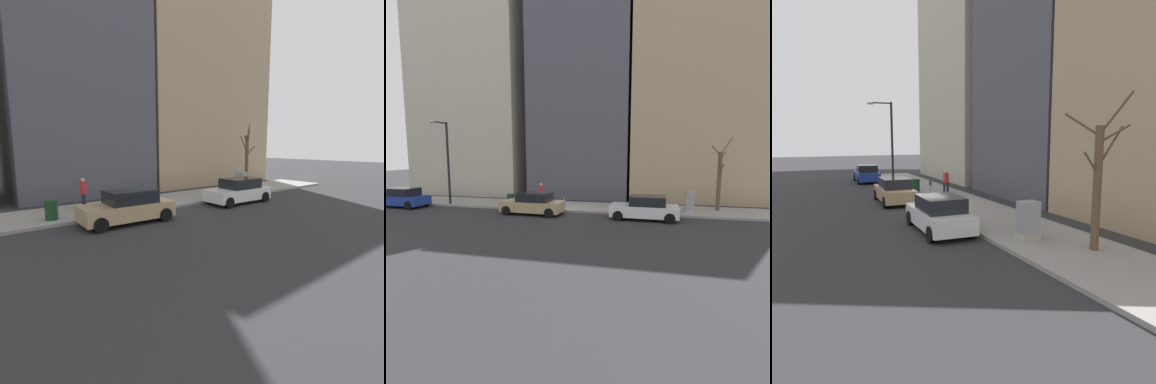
{
  "view_description": "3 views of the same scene",
  "coord_description": "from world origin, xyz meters",
  "views": [
    {
      "loc": [
        -13.62,
        7.59,
        3.58
      ],
      "look_at": [
        -0.3,
        -3.09,
        0.87
      ],
      "focal_mm": 28.0,
      "sensor_mm": 36.0,
      "label": 1
    },
    {
      "loc": [
        -20.29,
        -6.5,
        4.1
      ],
      "look_at": [
        0.3,
        -1.36,
        1.45
      ],
      "focal_mm": 28.0,
      "sensor_mm": 36.0,
      "label": 2
    },
    {
      "loc": [
        -6.39,
        -20.52,
        3.94
      ],
      "look_at": [
        1.48,
        -2.71,
        1.06
      ],
      "focal_mm": 35.0,
      "sensor_mm": 36.0,
      "label": 3
    }
  ],
  "objects": [
    {
      "name": "parked_car_tan",
      "position": [
        -1.23,
        1.45,
        0.74
      ],
      "size": [
        2.04,
        4.25,
        1.52
      ],
      "rotation": [
        0.0,
        0.0,
        -0.03
      ],
      "color": "tan",
      "rests_on": "ground"
    },
    {
      "name": "ground_plane",
      "position": [
        0.0,
        0.0,
        0.0
      ],
      "size": [
        120.0,
        120.0,
        0.0
      ],
      "primitive_type": "plane",
      "color": "#2B2B2D"
    },
    {
      "name": "office_tower_left",
      "position": [
        11.91,
        -11.01,
        12.21
      ],
      "size": [
        12.81,
        12.81,
        24.42
      ],
      "primitive_type": "cube",
      "color": "tan",
      "rests_on": "ground"
    },
    {
      "name": "office_tower_right",
      "position": [
        11.37,
        12.1,
        14.23
      ],
      "size": [
        11.73,
        11.73,
        28.47
      ],
      "primitive_type": "cube",
      "color": "#BCB29E",
      "rests_on": "ground"
    },
    {
      "name": "office_block_center",
      "position": [
        10.12,
        0.25,
        13.54
      ],
      "size": [
        9.23,
        9.23,
        27.07
      ],
      "primitive_type": "cube",
      "color": "#4C4C56",
      "rests_on": "ground"
    },
    {
      "name": "sidewalk",
      "position": [
        2.0,
        0.0,
        0.07
      ],
      "size": [
        4.0,
        36.0,
        0.15
      ],
      "primitive_type": "cube",
      "color": "gray",
      "rests_on": "ground"
    },
    {
      "name": "parked_car_white",
      "position": [
        -1.14,
        -6.1,
        0.74
      ],
      "size": [
        2.0,
        4.24,
        1.52
      ],
      "rotation": [
        0.0,
        0.0,
        -0.02
      ],
      "color": "white",
      "rests_on": "ground"
    },
    {
      "name": "utility_box",
      "position": [
        1.3,
        -9.04,
        0.85
      ],
      "size": [
        0.83,
        0.61,
        1.43
      ],
      "color": "#A8A399",
      "rests_on": "sidewalk"
    },
    {
      "name": "bare_tree",
      "position": [
        2.61,
        -11.1,
        2.43
      ],
      "size": [
        1.75,
        1.61,
        5.2
      ],
      "color": "brown",
      "rests_on": "sidewalk"
    },
    {
      "name": "streetlamp",
      "position": [
        0.28,
        9.43,
        4.02
      ],
      "size": [
        1.97,
        0.32,
        6.5
      ],
      "color": "black",
      "rests_on": "sidewalk"
    },
    {
      "name": "parked_car_blue",
      "position": [
        -1.02,
        12.66,
        0.74
      ],
      "size": [
        2.05,
        4.26,
        1.52
      ],
      "rotation": [
        0.0,
        0.0,
        -0.04
      ],
      "color": "#1E389E",
      "rests_on": "ground"
    },
    {
      "name": "parking_meter",
      "position": [
        0.45,
        -0.28,
        0.98
      ],
      "size": [
        0.14,
        0.1,
        1.35
      ],
      "color": "slate",
      "rests_on": "sidewalk"
    },
    {
      "name": "trash_bin",
      "position": [
        0.9,
        4.24,
        0.6
      ],
      "size": [
        0.56,
        0.56,
        0.9
      ],
      "primitive_type": "cylinder",
      "color": "#14381E",
      "rests_on": "sidewalk"
    },
    {
      "name": "pedestrian_near_meter",
      "position": [
        2.37,
        2.24,
        1.09
      ],
      "size": [
        0.4,
        0.36,
        1.66
      ],
      "rotation": [
        0.0,
        0.0,
        6.26
      ],
      "color": "#1E1E2D",
      "rests_on": "sidewalk"
    }
  ]
}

